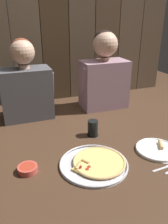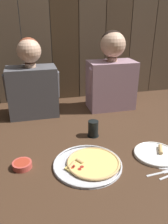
{
  "view_description": "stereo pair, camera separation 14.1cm",
  "coord_description": "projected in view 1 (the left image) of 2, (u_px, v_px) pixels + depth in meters",
  "views": [
    {
      "loc": [
        -0.47,
        -1.12,
        0.75
      ],
      "look_at": [
        -0.02,
        0.1,
        0.18
      ],
      "focal_mm": 36.32,
      "sensor_mm": 36.0,
      "label": 1
    },
    {
      "loc": [
        -0.33,
        -1.16,
        0.75
      ],
      "look_at": [
        -0.02,
        0.1,
        0.18
      ],
      "focal_mm": 36.32,
      "sensor_mm": 36.0,
      "label": 2
    }
  ],
  "objects": [
    {
      "name": "diner_right",
      "position": [
        104.0,
        73.0,
        1.86
      ],
      "size": [
        0.42,
        0.22,
        0.63
      ],
      "color": "gray",
      "rests_on": "ground"
    },
    {
      "name": "dinner_plate",
      "position": [
        157.0,
        149.0,
        1.34
      ],
      "size": [
        0.25,
        0.25,
        0.03
      ],
      "color": "white",
      "rests_on": "ground"
    },
    {
      "name": "pizza_tray",
      "position": [
        96.0,
        163.0,
        1.21
      ],
      "size": [
        0.37,
        0.37,
        0.03
      ],
      "color": "silver",
      "rests_on": "ground"
    },
    {
      "name": "ground_plane",
      "position": [
        93.0,
        144.0,
        1.41
      ],
      "size": [
        3.2,
        3.2,
        0.0
      ],
      "primitive_type": "plane",
      "color": "#422B1C"
    },
    {
      "name": "drinking_glass",
      "position": [
        93.0,
        128.0,
        1.49
      ],
      "size": [
        0.08,
        0.08,
        0.11
      ],
      "color": "black",
      "rests_on": "ground"
    },
    {
      "name": "diner_left",
      "position": [
        26.0,
        84.0,
        1.67
      ],
      "size": [
        0.4,
        0.22,
        0.59
      ],
      "color": "#4C4C51",
      "rests_on": "ground"
    },
    {
      "name": "dipping_bowl",
      "position": [
        28.0,
        169.0,
        1.16
      ],
      "size": [
        0.1,
        0.1,
        0.03
      ],
      "color": "#CC4C42",
      "rests_on": "ground"
    },
    {
      "name": "table_fork",
      "position": [
        164.0,
        168.0,
        1.19
      ],
      "size": [
        0.13,
        0.02,
        0.01
      ],
      "color": "silver",
      "rests_on": "ground"
    },
    {
      "name": "wooden_backdrop_wall",
      "position": [
        54.0,
        20.0,
        1.89
      ],
      "size": [
        2.19,
        0.03,
        1.39
      ],
      "color": "#4C3A28",
      "rests_on": "ground"
    }
  ]
}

